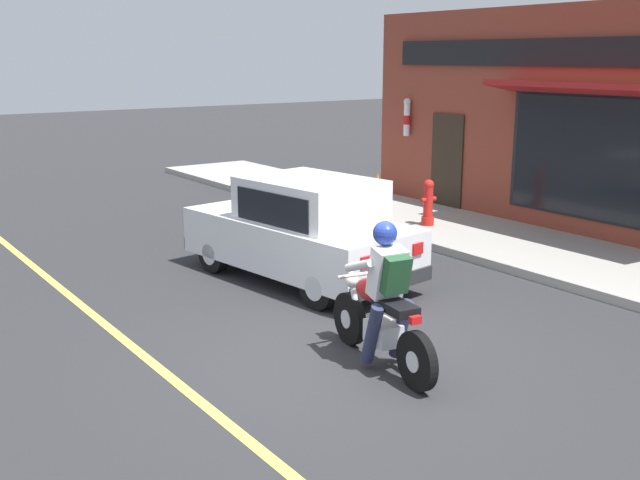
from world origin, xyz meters
The scene contains 8 objects.
ground_plane centered at (0.00, 0.00, 0.00)m, with size 80.00×80.00×0.00m, color #2B2B2D.
sidewalk_curb centered at (5.40, 3.00, 0.07)m, with size 2.60×22.00×0.14m, color #9E9B93.
lane_stripe centered at (-1.80, 3.00, 0.00)m, with size 0.12×19.80×0.01m, color #D1C64C.
storefront_building centered at (6.92, 2.44, 2.11)m, with size 1.25×9.77×4.20m.
motorcycle_with_rider centered at (0.22, -0.41, 0.68)m, with size 0.65×2.01×1.62m.
car_hatchback centered at (1.31, 2.75, 0.77)m, with size 2.12×3.96×1.57m.
fire_hydrant centered at (5.03, 3.98, 0.57)m, with size 0.36×0.24×0.88m.
traffic_cone centered at (5.99, 6.64, 0.43)m, with size 0.36×0.36×0.60m.
Camera 1 is at (-4.73, -6.22, 3.29)m, focal length 42.00 mm.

